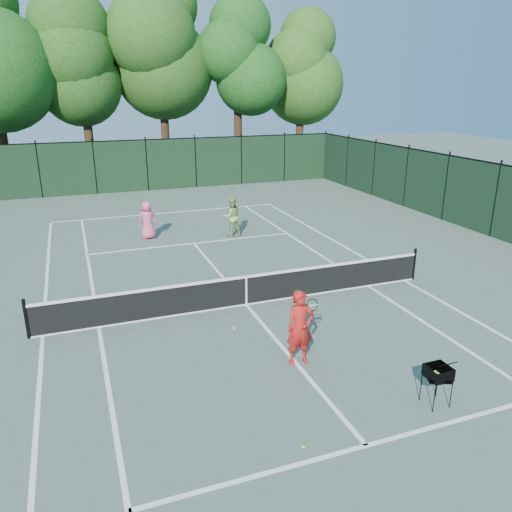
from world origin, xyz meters
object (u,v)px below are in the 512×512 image
object	(u,v)px
coach	(300,328)
ball_hopper	(438,373)
player_pink	(148,220)
loose_ball_near_cart	(303,447)
loose_ball_midcourt	(234,328)
player_green	(232,216)

from	to	relation	value
coach	ball_hopper	xyz separation A→B (m)	(1.85, -2.39, -0.17)
coach	player_pink	world-z (taller)	coach
loose_ball_near_cart	coach	bearing A→B (deg)	66.43
loose_ball_near_cart	loose_ball_midcourt	world-z (taller)	same
coach	ball_hopper	world-z (taller)	coach
coach	player_green	xyz separation A→B (m)	(1.70, 10.32, -0.04)
ball_hopper	player_green	bearing A→B (deg)	112.63
player_pink	ball_hopper	size ratio (longest dim) A/B	1.86
coach	loose_ball_near_cart	xyz separation A→B (m)	(-1.15, -2.65, -0.85)
player_pink	loose_ball_midcourt	xyz separation A→B (m)	(0.79, -9.09, -0.76)
ball_hopper	loose_ball_midcourt	size ratio (longest dim) A/B	12.50
player_pink	ball_hopper	distance (m)	14.01
ball_hopper	loose_ball_near_cart	world-z (taller)	ball_hopper
loose_ball_near_cart	loose_ball_midcourt	xyz separation A→B (m)	(0.26, 4.72, 0.00)
player_pink	ball_hopper	xyz separation A→B (m)	(3.53, -13.56, -0.08)
player_pink	loose_ball_near_cart	xyz separation A→B (m)	(0.52, -13.81, -0.76)
coach	player_green	size ratio (longest dim) A/B	1.04
player_pink	loose_ball_near_cart	distance (m)	13.84
player_pink	loose_ball_midcourt	size ratio (longest dim) A/B	23.31
ball_hopper	loose_ball_midcourt	distance (m)	5.28
player_green	ball_hopper	size ratio (longest dim) A/B	1.98
loose_ball_near_cart	loose_ball_midcourt	bearing A→B (deg)	86.79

